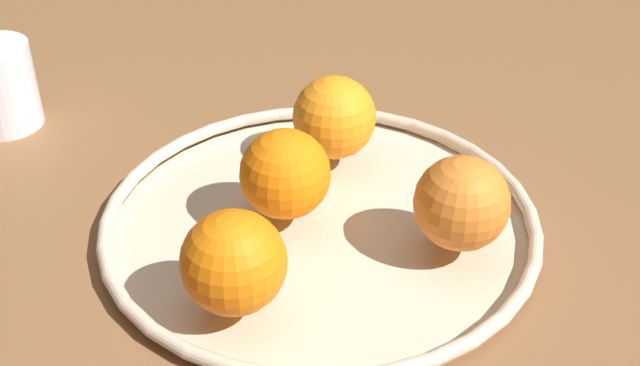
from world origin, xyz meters
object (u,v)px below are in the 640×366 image
at_px(fruit_bowl, 320,220).
at_px(orange_back_left, 334,117).
at_px(orange_front_left, 463,201).
at_px(orange_center, 285,174).
at_px(orange_front_right, 234,262).

height_order(fruit_bowl, orange_back_left, orange_back_left).
bearing_deg(orange_front_left, orange_center, -85.37).
height_order(orange_back_left, orange_front_left, same).
bearing_deg(orange_front_right, orange_center, -176.40).
bearing_deg(orange_center, fruit_bowl, 106.81).
xyz_separation_m(orange_front_left, orange_front_right, (0.13, -0.14, 0.00)).
distance_m(orange_back_left, orange_front_right, 0.22).
bearing_deg(fruit_bowl, orange_front_right, -9.08).
height_order(orange_back_left, orange_center, same).
distance_m(orange_center, orange_front_left, 0.15).
height_order(orange_back_left, orange_front_right, same).
height_order(fruit_bowl, orange_front_right, orange_front_right).
bearing_deg(orange_back_left, fruit_bowl, 11.75).
xyz_separation_m(orange_back_left, orange_front_left, (0.09, 0.14, -0.00)).
bearing_deg(orange_front_right, orange_front_left, 133.19).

